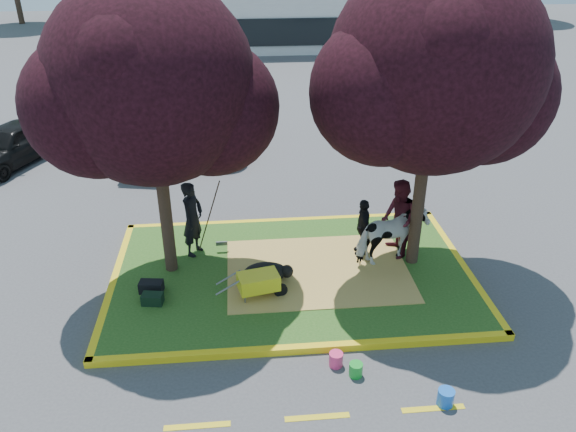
{
  "coord_description": "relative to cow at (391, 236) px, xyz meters",
  "views": [
    {
      "loc": [
        -1.12,
        -10.86,
        7.4
      ],
      "look_at": [
        -0.05,
        0.5,
        1.35
      ],
      "focal_mm": 35.0,
      "sensor_mm": 36.0,
      "label": 1
    }
  ],
  "objects": [
    {
      "name": "ground",
      "position": [
        -2.34,
        -0.21,
        -0.85
      ],
      "size": [
        90.0,
        90.0,
        0.0
      ],
      "primitive_type": "plane",
      "color": "#424244",
      "rests_on": "ground"
    },
    {
      "name": "median_island",
      "position": [
        -2.34,
        -0.21,
        -0.78
      ],
      "size": [
        8.0,
        5.0,
        0.15
      ],
      "primitive_type": "cube",
      "color": "#255219",
      "rests_on": "ground"
    },
    {
      "name": "curb_near",
      "position": [
        -2.34,
        -2.79,
        -0.78
      ],
      "size": [
        8.3,
        0.16,
        0.15
      ],
      "primitive_type": "cube",
      "color": "yellow",
      "rests_on": "ground"
    },
    {
      "name": "curb_far",
      "position": [
        -2.34,
        2.37,
        -0.78
      ],
      "size": [
        8.3,
        0.16,
        0.15
      ],
      "primitive_type": "cube",
      "color": "yellow",
      "rests_on": "ground"
    },
    {
      "name": "curb_left",
      "position": [
        -6.42,
        -0.21,
        -0.78
      ],
      "size": [
        0.16,
        5.3,
        0.15
      ],
      "primitive_type": "cube",
      "color": "yellow",
      "rests_on": "ground"
    },
    {
      "name": "curb_right",
      "position": [
        1.74,
        -0.21,
        -0.78
      ],
      "size": [
        0.16,
        5.3,
        0.15
      ],
      "primitive_type": "cube",
      "color": "yellow",
      "rests_on": "ground"
    },
    {
      "name": "straw_bedding",
      "position": [
        -1.74,
        -0.21,
        -0.7
      ],
      "size": [
        4.2,
        3.0,
        0.01
      ],
      "primitive_type": "cube",
      "color": "tan",
      "rests_on": "median_island"
    },
    {
      "name": "tree_purple_left",
      "position": [
        -5.12,
        0.17,
        3.51
      ],
      "size": [
        5.06,
        4.2,
        6.51
      ],
      "color": "black",
      "rests_on": "median_island"
    },
    {
      "name": "tree_purple_right",
      "position": [
        0.58,
        -0.03,
        3.71
      ],
      "size": [
        5.3,
        4.4,
        6.82
      ],
      "color": "black",
      "rests_on": "median_island"
    },
    {
      "name": "fire_lane_stripe_a",
      "position": [
        -4.34,
        -4.41,
        -0.85
      ],
      "size": [
        1.1,
        0.12,
        0.01
      ],
      "primitive_type": "cube",
      "color": "yellow",
      "rests_on": "ground"
    },
    {
      "name": "fire_lane_stripe_b",
      "position": [
        -2.34,
        -4.41,
        -0.85
      ],
      "size": [
        1.1,
        0.12,
        0.01
      ],
      "primitive_type": "cube",
      "color": "yellow",
      "rests_on": "ground"
    },
    {
      "name": "fire_lane_stripe_c",
      "position": [
        -0.34,
        -4.41,
        -0.85
      ],
      "size": [
        1.1,
        0.12,
        0.01
      ],
      "primitive_type": "cube",
      "color": "yellow",
      "rests_on": "ground"
    },
    {
      "name": "retail_building",
      "position": [
        -0.34,
        27.77,
        1.4
      ],
      "size": [
        20.4,
        8.4,
        4.4
      ],
      "color": "silver",
      "rests_on": "ground"
    },
    {
      "name": "cow",
      "position": [
        0.0,
        0.0,
        0.0
      ],
      "size": [
        1.82,
        1.31,
        1.4
      ],
      "primitive_type": "imported",
      "rotation": [
        0.0,
        0.0,
        1.95
      ],
      "color": "white",
      "rests_on": "median_island"
    },
    {
      "name": "calf",
      "position": [
        -2.98,
        -0.51,
        -0.49
      ],
      "size": [
        1.1,
        0.78,
        0.43
      ],
      "primitive_type": "ellipsoid",
      "rotation": [
        0.0,
        0.0,
        -0.24
      ],
      "color": "black",
      "rests_on": "median_island"
    },
    {
      "name": "handler",
      "position": [
        -4.63,
        0.85,
        0.24
      ],
      "size": [
        0.71,
        0.81,
        1.87
      ],
      "primitive_type": "imported",
      "rotation": [
        0.0,
        0.0,
        1.11
      ],
      "color": "black",
      "rests_on": "median_island"
    },
    {
      "name": "visitor_a",
      "position": [
        0.24,
        0.31,
        0.27
      ],
      "size": [
        0.82,
        1.01,
        1.95
      ],
      "primitive_type": "imported",
      "rotation": [
        0.0,
        0.0,
        -1.47
      ],
      "color": "#4E1621",
      "rests_on": "median_island"
    },
    {
      "name": "visitor_b",
      "position": [
        -0.57,
        0.47,
        0.02
      ],
      "size": [
        0.43,
        0.87,
        1.44
      ],
      "primitive_type": "imported",
      "rotation": [
        0.0,
        0.0,
        -1.66
      ],
      "color": "black",
      "rests_on": "median_island"
    },
    {
      "name": "wheelbarrow",
      "position": [
        -3.16,
        -1.14,
        -0.3
      ],
      "size": [
        1.55,
        0.68,
        0.58
      ],
      "rotation": [
        0.0,
        0.0,
        0.21
      ],
      "color": "black",
      "rests_on": "median_island"
    },
    {
      "name": "gear_bag_dark",
      "position": [
        -5.5,
        -0.71,
        -0.57
      ],
      "size": [
        0.54,
        0.34,
        0.26
      ],
      "primitive_type": "cube",
      "rotation": [
        0.0,
        0.0,
        -0.13
      ],
      "color": "black",
      "rests_on": "median_island"
    },
    {
      "name": "gear_bag_green",
      "position": [
        -5.43,
        -1.15,
        -0.58
      ],
      "size": [
        0.47,
        0.34,
        0.23
      ],
      "primitive_type": "cube",
      "rotation": [
        0.0,
        0.0,
        -0.15
      ],
      "color": "black",
      "rests_on": "median_island"
    },
    {
      "name": "bucket_green",
      "position": [
        -1.51,
        -3.51,
        -0.72
      ],
      "size": [
        0.33,
        0.33,
        0.27
      ],
      "primitive_type": "cylinder",
      "rotation": [
        0.0,
        0.0,
        -0.4
      ],
      "color": "green",
      "rests_on": "ground"
    },
    {
      "name": "bucket_pink",
      "position": [
        -1.83,
        -3.21,
        -0.71
      ],
      "size": [
        0.3,
        0.3,
        0.28
      ],
      "primitive_type": "cylinder",
      "rotation": [
        0.0,
        0.0,
        -0.13
      ],
      "color": "#EF3571",
      "rests_on": "ground"
    },
    {
      "name": "bucket_blue",
      "position": [
        -0.12,
        -4.33,
        -0.7
      ],
      "size": [
        0.37,
        0.37,
        0.31
      ],
      "primitive_type": "cylinder",
      "rotation": [
        0.0,
        0.0,
        0.32
      ],
      "color": "blue",
      "rests_on": "ground"
    },
    {
      "name": "car_black",
      "position": [
        -11.11,
        7.54,
        -0.16
      ],
      "size": [
        3.11,
        4.4,
        1.39
      ],
      "primitive_type": "imported",
      "rotation": [
        0.0,
        0.0,
        -0.4
      ],
      "color": "black",
      "rests_on": "ground"
    },
    {
      "name": "car_silver",
      "position": [
        -6.18,
        7.51,
        -0.13
      ],
      "size": [
        2.35,
        4.58,
        1.44
      ],
      "primitive_type": "imported",
      "rotation": [
        0.0,
        0.0,
        2.94
      ],
      "color": "gray",
      "rests_on": "ground"
    },
    {
      "name": "car_red",
      "position": [
        -4.15,
        8.25,
        -0.23
      ],
      "size": [
        2.46,
        4.62,
        1.24
      ],
      "primitive_type": "imported",
      "rotation": [
        0.0,
        0.0,
        -0.09
      ],
      "color": "maroon",
      "rests_on": "ground"
    },
    {
      "name": "car_white",
      "position": [
        1.9,
        8.99,
        -0.21
      ],
      "size": [
        3.34,
        4.8,
        1.29
      ],
      "primitive_type": "imported",
      "rotation": [
        0.0,
        0.0,
        3.52
      ],
      "color": "white",
      "rests_on": "ground"
    },
    {
      "name": "car_grey",
      "position": [
        3.52,
        8.17,
        -0.26
      ],
      "size": [
        2.14,
        3.82,
        1.19
      ],
      "primitive_type": "imported",
      "rotation": [
        0.0,
        0.0,
        -0.26
      ],
      "color": "slate",
      "rests_on": "ground"
    }
  ]
}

